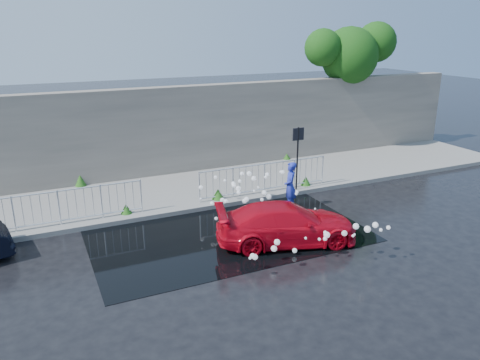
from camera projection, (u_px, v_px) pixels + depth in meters
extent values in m
plane|color=black|center=(224.00, 249.00, 13.03)|extent=(90.00, 90.00, 0.00)
cube|color=slate|center=(172.00, 192.00, 17.32)|extent=(30.00, 4.00, 0.15)
cube|color=slate|center=(189.00, 210.00, 15.59)|extent=(30.00, 0.25, 0.16)
cube|color=#645C54|center=(154.00, 132.00, 18.65)|extent=(30.00, 0.60, 3.50)
cube|color=black|center=(227.00, 232.00, 14.09)|extent=(8.00, 5.00, 0.01)
cylinder|color=black|center=(297.00, 161.00, 16.98)|extent=(0.06, 0.06, 2.50)
cube|color=black|center=(298.00, 134.00, 16.67)|extent=(0.45, 0.04, 0.45)
cylinder|color=#332114|center=(345.00, 98.00, 23.30)|extent=(0.36, 0.36, 5.00)
sphere|color=#0E3B0E|center=(349.00, 56.00, 21.75)|extent=(2.67, 2.67, 2.67)
sphere|color=#0E3B0E|center=(376.00, 42.00, 22.16)|extent=(1.90, 1.90, 1.90)
sphere|color=#0E3B0E|center=(323.00, 48.00, 21.03)|extent=(1.69, 1.69, 1.69)
cylinder|color=silver|center=(141.00, 196.00, 15.11)|extent=(0.05, 0.05, 1.10)
cylinder|color=silver|center=(57.00, 191.00, 13.95)|extent=(5.00, 0.04, 0.04)
cylinder|color=silver|center=(61.00, 221.00, 14.25)|extent=(5.00, 0.04, 0.04)
cylinder|color=silver|center=(199.00, 187.00, 15.90)|extent=(0.05, 0.05, 1.10)
cylinder|color=silver|center=(322.00, 169.00, 17.89)|extent=(0.05, 0.05, 1.10)
cylinder|color=silver|center=(265.00, 164.00, 16.73)|extent=(5.00, 0.04, 0.04)
cylinder|color=silver|center=(264.00, 189.00, 17.03)|extent=(5.00, 0.04, 0.04)
cone|color=#134915|center=(126.00, 209.00, 15.07)|extent=(0.36, 0.36, 0.32)
cone|color=#134915|center=(218.00, 194.00, 16.34)|extent=(0.44, 0.44, 0.37)
cone|color=#134915|center=(306.00, 181.00, 17.77)|extent=(0.38, 0.38, 0.35)
cone|color=#134915|center=(80.00, 180.00, 17.68)|extent=(0.42, 0.42, 0.43)
cone|color=#134915|center=(287.00, 156.00, 21.28)|extent=(0.34, 0.34, 0.26)
sphere|color=white|center=(296.00, 194.00, 15.51)|extent=(0.10, 0.10, 0.10)
sphere|color=white|center=(249.00, 174.00, 16.04)|extent=(0.17, 0.17, 0.17)
sphere|color=white|center=(289.00, 215.00, 14.49)|extent=(0.17, 0.17, 0.17)
sphere|color=white|center=(269.00, 197.00, 15.15)|extent=(0.18, 0.18, 0.18)
sphere|color=white|center=(244.00, 201.00, 14.80)|extent=(0.15, 0.15, 0.15)
sphere|color=white|center=(247.00, 199.00, 14.72)|extent=(0.16, 0.16, 0.16)
sphere|color=white|center=(226.00, 201.00, 14.55)|extent=(0.13, 0.13, 0.13)
sphere|color=white|center=(212.00, 203.00, 14.42)|extent=(0.13, 0.13, 0.13)
sphere|color=white|center=(222.00, 200.00, 14.56)|extent=(0.16, 0.16, 0.16)
sphere|color=white|center=(238.00, 189.00, 15.30)|extent=(0.17, 0.17, 0.17)
sphere|color=white|center=(281.00, 172.00, 16.44)|extent=(0.10, 0.10, 0.10)
sphere|color=white|center=(295.00, 217.00, 14.62)|extent=(0.08, 0.08, 0.08)
sphere|color=white|center=(258.00, 187.00, 15.45)|extent=(0.07, 0.07, 0.07)
sphere|color=white|center=(283.00, 172.00, 16.30)|extent=(0.14, 0.14, 0.14)
sphere|color=white|center=(254.00, 191.00, 15.24)|extent=(0.08, 0.08, 0.08)
sphere|color=white|center=(264.00, 193.00, 15.05)|extent=(0.17, 0.17, 0.17)
sphere|color=white|center=(225.00, 181.00, 15.52)|extent=(0.09, 0.09, 0.09)
sphere|color=white|center=(201.00, 187.00, 15.15)|extent=(0.14, 0.14, 0.14)
sphere|color=white|center=(216.00, 218.00, 13.98)|extent=(0.11, 0.11, 0.11)
sphere|color=white|center=(297.00, 192.00, 15.28)|extent=(0.10, 0.10, 0.10)
sphere|color=white|center=(265.00, 177.00, 16.08)|extent=(0.10, 0.10, 0.10)
sphere|color=white|center=(216.00, 177.00, 15.76)|extent=(0.12, 0.12, 0.12)
sphere|color=white|center=(201.00, 199.00, 14.38)|extent=(0.06, 0.06, 0.06)
sphere|color=white|center=(240.00, 181.00, 15.74)|extent=(0.12, 0.12, 0.12)
sphere|color=white|center=(254.00, 178.00, 16.02)|extent=(0.18, 0.18, 0.18)
sphere|color=white|center=(228.00, 216.00, 14.20)|extent=(0.13, 0.13, 0.13)
sphere|color=white|center=(234.00, 186.00, 15.41)|extent=(0.14, 0.14, 0.14)
sphere|color=white|center=(267.00, 175.00, 16.27)|extent=(0.15, 0.15, 0.15)
sphere|color=white|center=(262.00, 200.00, 14.89)|extent=(0.12, 0.12, 0.12)
sphere|color=white|center=(242.00, 174.00, 16.07)|extent=(0.14, 0.14, 0.14)
sphere|color=white|center=(315.00, 209.00, 14.87)|extent=(0.06, 0.06, 0.06)
sphere|color=white|center=(239.00, 193.00, 15.20)|extent=(0.14, 0.14, 0.14)
sphere|color=white|center=(233.00, 184.00, 15.53)|extent=(0.15, 0.15, 0.15)
sphere|color=white|center=(353.00, 236.00, 11.83)|extent=(0.07, 0.07, 0.07)
sphere|color=white|center=(327.00, 235.00, 12.33)|extent=(0.17, 0.17, 0.17)
sphere|color=white|center=(250.00, 258.00, 11.82)|extent=(0.08, 0.08, 0.08)
sphere|color=white|center=(381.00, 230.00, 11.86)|extent=(0.09, 0.09, 0.09)
sphere|color=white|center=(295.00, 251.00, 12.62)|extent=(0.13, 0.13, 0.13)
sphere|color=white|center=(319.00, 239.00, 12.16)|extent=(0.08, 0.08, 0.08)
sphere|color=white|center=(375.00, 225.00, 12.40)|extent=(0.16, 0.16, 0.16)
sphere|color=white|center=(356.00, 226.00, 12.13)|extent=(0.16, 0.16, 0.16)
sphere|color=white|center=(306.00, 238.00, 12.09)|extent=(0.07, 0.07, 0.07)
sphere|color=white|center=(274.00, 249.00, 12.19)|extent=(0.17, 0.17, 0.17)
sphere|color=white|center=(277.00, 242.00, 11.57)|extent=(0.16, 0.16, 0.16)
sphere|color=white|center=(367.00, 229.00, 11.88)|extent=(0.18, 0.18, 0.18)
sphere|color=white|center=(354.00, 235.00, 12.32)|extent=(0.06, 0.06, 0.06)
sphere|color=white|center=(344.00, 233.00, 12.71)|extent=(0.16, 0.16, 0.16)
sphere|color=white|center=(253.00, 256.00, 11.28)|extent=(0.13, 0.13, 0.13)
sphere|color=white|center=(325.00, 239.00, 12.39)|extent=(0.11, 0.11, 0.11)
sphere|color=white|center=(255.00, 257.00, 11.75)|extent=(0.15, 0.15, 0.15)
sphere|color=white|center=(388.00, 228.00, 11.99)|extent=(0.11, 0.11, 0.11)
sphere|color=white|center=(325.00, 232.00, 11.99)|extent=(0.09, 0.09, 0.09)
imported|color=red|center=(287.00, 224.00, 13.26)|extent=(4.28, 2.63, 1.16)
imported|color=#212CA5|center=(290.00, 186.00, 15.57)|extent=(0.61, 0.72, 1.66)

